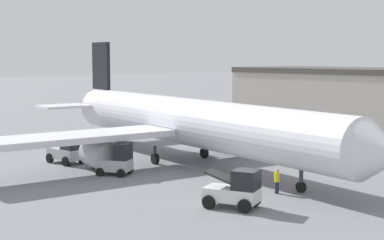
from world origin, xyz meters
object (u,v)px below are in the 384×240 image
at_px(belt_loader_truck, 236,190).
at_px(airplane, 186,123).
at_px(pushback_tug, 117,161).
at_px(ground_crew_worker, 277,180).
at_px(baggage_tug, 68,150).

bearing_deg(belt_loader_truck, airplane, 126.50).
bearing_deg(pushback_tug, ground_crew_worker, -12.78).
bearing_deg(belt_loader_truck, ground_crew_worker, 76.10).
distance_m(ground_crew_worker, pushback_tug, 12.95).
distance_m(ground_crew_worker, belt_loader_truck, 4.84).
distance_m(airplane, pushback_tug, 7.81).
bearing_deg(baggage_tug, airplane, 45.88).
xyz_separation_m(airplane, belt_loader_truck, (13.32, -8.11, -2.29)).
xyz_separation_m(ground_crew_worker, pushback_tug, (-12.27, -4.12, 0.22)).
bearing_deg(belt_loader_truck, baggage_tug, 156.77).
bearing_deg(pushback_tug, belt_loader_truck, -34.25).
bearing_deg(ground_crew_worker, airplane, -121.38).
distance_m(ground_crew_worker, baggage_tug, 19.50).
height_order(ground_crew_worker, belt_loader_truck, belt_loader_truck).
bearing_deg(ground_crew_worker, pushback_tug, -88.06).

